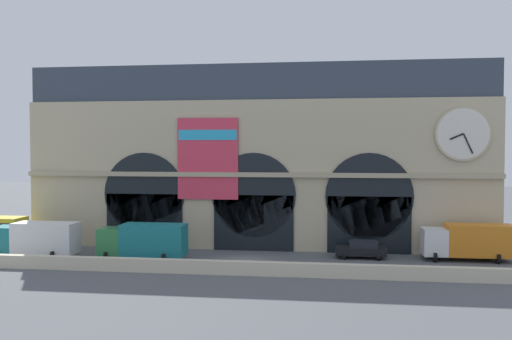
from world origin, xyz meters
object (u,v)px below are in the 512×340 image
box_truck_west (36,238)px  car_mideast (361,249)px  box_truck_midwest (144,240)px  box_truck_east (468,241)px

box_truck_west → car_mideast: bearing=7.0°
box_truck_midwest → car_mideast: (18.70, 3.18, -0.90)m
box_truck_midwest → box_truck_east: same height
box_truck_midwest → box_truck_east: 27.96m
car_mideast → box_truck_midwest: bearing=-170.4°
box_truck_west → box_truck_midwest: bearing=1.7°
box_truck_midwest → car_mideast: bearing=9.6°
box_truck_west → car_mideast: 28.68m
box_truck_midwest → car_mideast: size_ratio=1.70×
box_truck_west → box_truck_midwest: 9.76m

